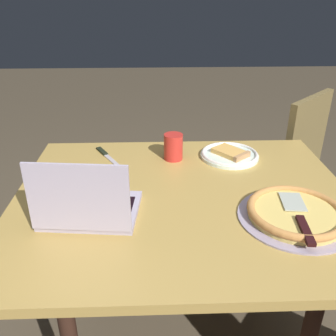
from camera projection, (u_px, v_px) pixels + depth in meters
The scene contains 7 objects.
dining_table at pixel (183, 214), 1.33m from camera, with size 1.19×0.98×0.77m.
laptop at pixel (88, 206), 1.14m from camera, with size 0.32×0.27×0.23m.
pizza_plate at pixel (230, 154), 1.57m from camera, with size 0.25×0.25×0.04m.
pizza_tray at pixel (296, 213), 1.16m from camera, with size 0.36×0.36×0.04m.
table_knife at pixel (106, 155), 1.59m from camera, with size 0.12×0.19×0.01m.
drink_cup at pixel (173, 147), 1.54m from camera, with size 0.08×0.08×0.11m.
chair_near at pixel (282, 160), 2.14m from camera, with size 0.63×0.63×0.92m.
Camera 1 is at (-0.10, -1.11, 1.44)m, focal length 39.49 mm.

